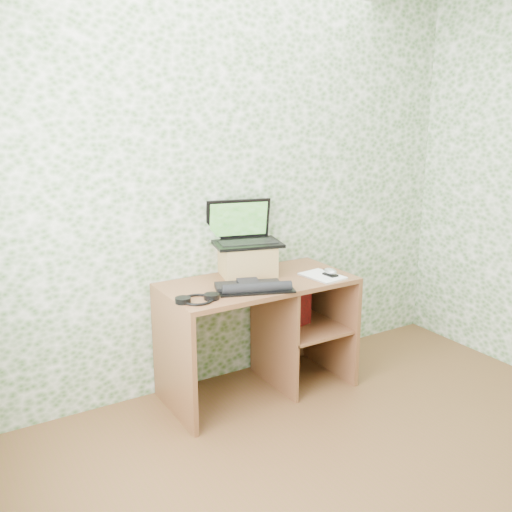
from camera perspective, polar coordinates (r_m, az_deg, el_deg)
wall_back at (r=3.70m, az=-2.31°, el=6.88°), size 3.50×0.00×3.50m
desk at (r=3.71m, az=0.99°, el=-6.16°), size 1.20×0.60×0.75m
riser at (r=3.66m, az=-0.89°, el=-0.41°), size 0.39×0.35×0.20m
laptop at (r=3.66m, az=-1.25°, el=2.25°), size 0.48×0.39×0.28m
keyboard at (r=3.38m, az=-0.38°, el=-3.10°), size 0.45×0.36×0.06m
headphones at (r=3.22m, az=-5.87°, el=-4.30°), size 0.25×0.21×0.03m
notepad at (r=3.67m, az=6.67°, el=-2.01°), size 0.22×0.29×0.01m
mouse at (r=3.66m, az=7.45°, el=-1.69°), size 0.07×0.11×0.03m
pen at (r=3.73m, az=6.99°, el=-1.56°), size 0.06×0.12×0.01m
red_box at (r=3.78m, az=3.86°, el=-4.92°), size 0.26×0.12×0.29m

